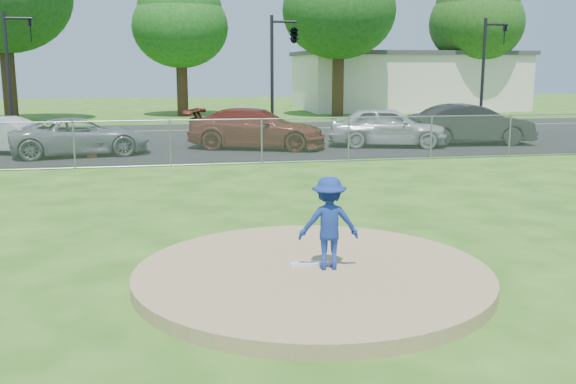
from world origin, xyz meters
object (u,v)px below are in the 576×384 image
object	(u,v)px
commercial_building	(406,80)
traffic_cone	(92,147)
tree_far_right	(477,11)
parked_car_gray	(81,137)
pitcher	(329,223)
parked_car_white	(10,135)
traffic_signal_center	(292,37)
parked_car_darkred	(257,128)
tree_center	(180,15)
parked_car_charcoal	(471,124)
traffic_signal_right	(488,63)
parked_car_pearl	(387,126)
traffic_signal_left	(13,63)

from	to	relation	value
commercial_building	traffic_cone	bearing A→B (deg)	-131.68
tree_far_right	parked_car_gray	distance (m)	32.63
pitcher	parked_car_white	bearing A→B (deg)	-58.32
parked_car_gray	traffic_signal_center	bearing A→B (deg)	-63.95
pitcher	parked_car_darkred	distance (m)	16.08
parked_car_gray	parked_car_darkred	xyz separation A→B (m)	(6.59, 0.75, 0.11)
tree_center	traffic_cone	bearing A→B (deg)	-101.03
parked_car_gray	parked_car_charcoal	world-z (taller)	parked_car_charcoal
tree_far_right	parked_car_white	world-z (taller)	tree_far_right
traffic_cone	parked_car_white	distance (m)	3.45
parked_car_gray	parked_car_darkred	world-z (taller)	parked_car_darkred
tree_center	parked_car_gray	xyz separation A→B (m)	(-4.20, -18.73, -5.78)
traffic_signal_right	parked_car_white	bearing A→B (deg)	-165.34
tree_center	pitcher	xyz separation A→B (m)	(1.24, -34.01, -5.57)
parked_car_pearl	parked_car_charcoal	distance (m)	3.65
parked_car_gray	parked_car_charcoal	distance (m)	15.55
parked_car_gray	traffic_signal_left	bearing A→B (deg)	17.72
tree_far_right	parked_car_gray	world-z (taller)	tree_far_right
parked_car_darkred	pitcher	bearing A→B (deg)	-163.64
commercial_building	traffic_cone	world-z (taller)	commercial_building
parked_car_darkred	parked_car_pearl	xyz separation A→B (m)	(5.30, -0.34, 0.02)
traffic_signal_left	traffic_cone	world-z (taller)	traffic_signal_left
commercial_building	parked_car_gray	xyz separation A→B (m)	(-21.20, -22.73, -1.47)
traffic_signal_right	parked_car_white	xyz separation A→B (m)	(-22.06, -5.77, -2.68)
pitcher	commercial_building	bearing A→B (deg)	-107.26
pitcher	parked_car_pearl	distance (m)	16.97
traffic_signal_left	parked_car_charcoal	world-z (taller)	traffic_signal_left
traffic_signal_center	parked_car_gray	distance (m)	12.03
traffic_signal_center	pitcher	world-z (taller)	traffic_signal_center
pitcher	tree_center	bearing A→B (deg)	-82.65
traffic_signal_left	parked_car_white	world-z (taller)	traffic_signal_left
traffic_signal_left	pitcher	xyz separation A→B (m)	(9.01, -22.01, -2.46)
commercial_building	tree_far_right	bearing A→B (deg)	-36.87
tree_center	pitcher	world-z (taller)	tree_center
tree_center	parked_car_white	world-z (taller)	tree_center
traffic_cone	parked_car_charcoal	size ratio (longest dim) A/B	0.14
traffic_signal_left	tree_center	bearing A→B (deg)	57.10
parked_car_pearl	traffic_signal_right	bearing A→B (deg)	-34.87
commercial_building	parked_car_darkred	world-z (taller)	commercial_building
tree_center	parked_car_charcoal	distance (m)	22.24
tree_far_right	parked_car_pearl	distance (m)	24.27
tree_center	parked_car_charcoal	size ratio (longest dim) A/B	1.95
traffic_signal_left	parked_car_pearl	size ratio (longest dim) A/B	1.18
parked_car_darkred	traffic_cone	bearing A→B (deg)	122.86
tree_center	parked_car_darkred	distance (m)	19.00
traffic_signal_center	parked_car_gray	bearing A→B (deg)	-143.73
parked_car_white	parked_car_pearl	size ratio (longest dim) A/B	0.87
tree_far_right	parked_car_white	xyz separation A→B (m)	(-27.83, -18.77, -6.38)
parked_car_gray	traffic_cone	bearing A→B (deg)	-154.67
pitcher	traffic_signal_center	bearing A→B (deg)	-94.35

